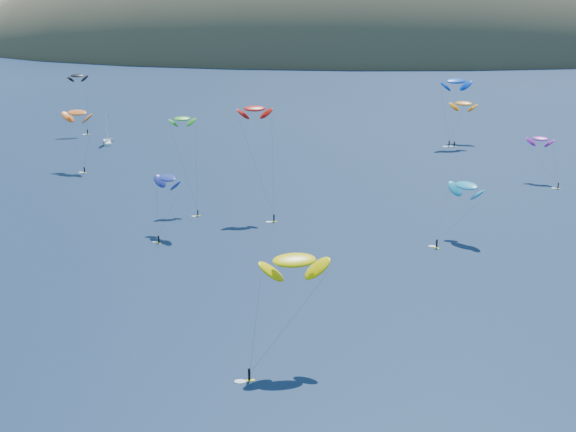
# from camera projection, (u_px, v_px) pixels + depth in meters

# --- Properties ---
(island) EXTENTS (730.00, 300.00, 210.00)m
(island) POSITION_uv_depth(u_px,v_px,m) (374.00, 62.00, 630.46)
(island) COLOR #3D3526
(island) RESTS_ON ground
(sailboat) EXTENTS (10.30, 9.14, 12.30)m
(sailboat) POSITION_uv_depth(u_px,v_px,m) (107.00, 141.00, 279.01)
(sailboat) COLOR white
(sailboat) RESTS_ON ground
(kitesurfer_1) EXTENTS (11.02, 10.14, 19.90)m
(kitesurfer_1) POSITION_uv_depth(u_px,v_px,m) (77.00, 113.00, 239.62)
(kitesurfer_1) COLOR #FFF71C
(kitesurfer_1) RESTS_ON ground
(kitesurfer_2) EXTENTS (12.68, 11.50, 19.10)m
(kitesurfer_2) POSITION_uv_depth(u_px,v_px,m) (294.00, 260.00, 119.77)
(kitesurfer_2) COLOR #FFF71C
(kitesurfer_2) RESTS_ON ground
(kitesurfer_3) EXTENTS (8.62, 11.07, 24.44)m
(kitesurfer_3) POSITION_uv_depth(u_px,v_px,m) (182.00, 119.00, 198.31)
(kitesurfer_3) COLOR #FFF71C
(kitesurfer_3) RESTS_ON ground
(kitesurfer_4) EXTENTS (11.92, 7.98, 24.99)m
(kitesurfer_4) POSITION_uv_depth(u_px,v_px,m) (456.00, 81.00, 271.60)
(kitesurfer_4) COLOR #FFF71C
(kitesurfer_4) RESTS_ON ground
(kitesurfer_5) EXTENTS (12.26, 13.60, 14.64)m
(kitesurfer_5) POSITION_uv_depth(u_px,v_px,m) (466.00, 186.00, 177.79)
(kitesurfer_5) COLOR #FFF71C
(kitesurfer_5) RESTS_ON ground
(kitesurfer_6) EXTENTS (8.20, 13.26, 14.14)m
(kitesurfer_6) POSITION_uv_depth(u_px,v_px,m) (541.00, 139.00, 227.47)
(kitesurfer_6) COLOR #FFF71C
(kitesurfer_6) RESTS_ON ground
(kitesurfer_9) EXTENTS (10.26, 11.14, 28.29)m
(kitesurfer_9) POSITION_uv_depth(u_px,v_px,m) (255.00, 109.00, 192.56)
(kitesurfer_9) COLOR #FFF71C
(kitesurfer_9) RESTS_ON ground
(kitesurfer_10) EXTENTS (8.83, 13.19, 15.14)m
(kitesurfer_10) POSITION_uv_depth(u_px,v_px,m) (167.00, 178.00, 181.29)
(kitesurfer_10) COLOR #FFF71C
(kitesurfer_10) RESTS_ON ground
(kitesurfer_11) EXTENTS (10.24, 13.66, 16.05)m
(kitesurfer_11) POSITION_uv_depth(u_px,v_px,m) (464.00, 103.00, 279.41)
(kitesurfer_11) COLOR #FFF71C
(kitesurfer_11) RESTS_ON ground
(kitesurfer_12) EXTENTS (8.00, 5.81, 23.24)m
(kitesurfer_12) POSITION_uv_depth(u_px,v_px,m) (77.00, 76.00, 291.70)
(kitesurfer_12) COLOR #FFF71C
(kitesurfer_12) RESTS_ON ground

